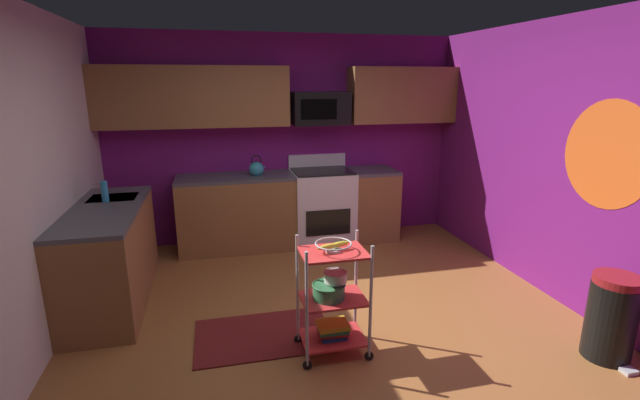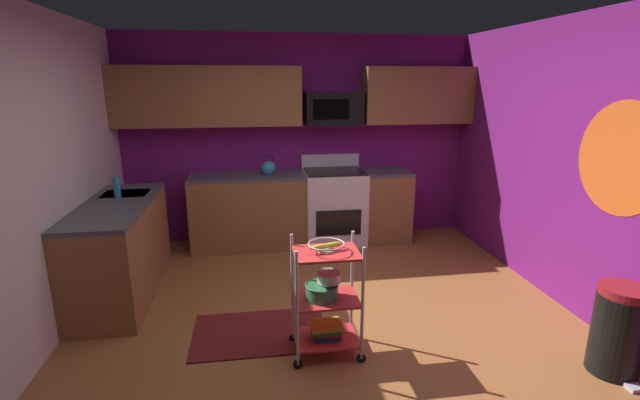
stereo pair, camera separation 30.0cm
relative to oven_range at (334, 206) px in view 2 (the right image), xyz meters
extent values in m
cube|color=#995B2D|center=(-0.41, -2.10, -0.50)|extent=(4.40, 4.80, 0.04)
cube|color=#751970|center=(-0.41, 0.33, 0.82)|extent=(4.52, 0.06, 2.60)
cube|color=silver|center=(-2.64, -2.10, 0.82)|extent=(0.06, 4.80, 2.60)
cube|color=#751970|center=(1.82, -2.10, 0.82)|extent=(0.06, 4.80, 2.60)
cylinder|color=#E5591E|center=(1.79, -2.42, 0.97)|extent=(0.00, 0.89, 0.89)
cube|color=brown|center=(-0.41, 0.00, -0.04)|extent=(2.75, 0.60, 0.88)
cube|color=#4C4C51|center=(-0.41, 0.00, 0.42)|extent=(2.75, 0.60, 0.04)
cube|color=brown|center=(-2.31, -1.14, -0.04)|extent=(0.60, 1.67, 0.88)
cube|color=#4C4C51|center=(-2.31, -1.14, 0.42)|extent=(0.60, 1.67, 0.04)
cube|color=#B7BABC|center=(-2.31, -0.75, 0.36)|extent=(0.44, 0.36, 0.16)
cube|color=white|center=(0.00, 0.00, -0.02)|extent=(0.76, 0.64, 0.92)
cube|color=black|center=(0.00, -0.33, -0.13)|extent=(0.56, 0.01, 0.32)
cube|color=white|center=(0.00, 0.29, 0.53)|extent=(0.76, 0.06, 0.18)
cube|color=black|center=(0.00, 0.00, 0.45)|extent=(0.72, 0.60, 0.02)
cube|color=brown|center=(-1.50, 0.13, 1.37)|extent=(2.21, 0.33, 0.70)
cube|color=brown|center=(1.10, 0.13, 1.37)|extent=(1.39, 0.33, 0.70)
cube|color=black|center=(0.00, 0.11, 1.22)|extent=(0.70, 0.38, 0.40)
cube|color=black|center=(-0.06, -0.09, 1.22)|extent=(0.44, 0.01, 0.24)
cylinder|color=silver|center=(-0.75, -2.60, 0.00)|extent=(0.02, 0.02, 0.88)
cylinder|color=black|center=(-0.75, -2.60, -0.44)|extent=(0.07, 0.02, 0.07)
cylinder|color=silver|center=(-0.27, -2.60, 0.00)|extent=(0.02, 0.02, 0.88)
cylinder|color=black|center=(-0.27, -2.60, -0.44)|extent=(0.07, 0.02, 0.07)
cylinder|color=silver|center=(-0.75, -2.25, 0.00)|extent=(0.02, 0.02, 0.88)
cylinder|color=black|center=(-0.75, -2.25, -0.44)|extent=(0.07, 0.02, 0.07)
cylinder|color=silver|center=(-0.27, -2.25, 0.00)|extent=(0.02, 0.02, 0.88)
cylinder|color=black|center=(-0.27, -2.25, -0.44)|extent=(0.07, 0.02, 0.07)
cube|color=red|center=(-0.51, -2.43, -0.36)|extent=(0.48, 0.35, 0.02)
cube|color=red|center=(-0.51, -2.43, -0.03)|extent=(0.48, 0.35, 0.02)
cube|color=red|center=(-0.51, -2.43, 0.34)|extent=(0.48, 0.35, 0.02)
torus|color=silver|center=(-0.51, -2.43, 0.41)|extent=(0.27, 0.27, 0.01)
cylinder|color=silver|center=(-0.51, -2.43, 0.36)|extent=(0.12, 0.12, 0.02)
ellipsoid|color=yellow|center=(-0.46, -2.41, 0.40)|extent=(0.17, 0.09, 0.04)
ellipsoid|color=yellow|center=(-0.56, -2.44, 0.40)|extent=(0.17, 0.09, 0.04)
cylinder|color=#387F4C|center=(-0.54, -2.43, 0.04)|extent=(0.24, 0.24, 0.11)
torus|color=#387F4C|center=(-0.54, -2.43, 0.09)|extent=(0.25, 0.25, 0.01)
cylinder|color=silver|center=(-0.49, -2.41, 0.13)|extent=(0.17, 0.17, 0.08)
torus|color=silver|center=(-0.49, -2.41, 0.17)|extent=(0.18, 0.18, 0.01)
cube|color=#1E4C8C|center=(-0.51, -2.43, -0.34)|extent=(0.19, 0.17, 0.02)
cube|color=#B22626|center=(-0.51, -2.43, -0.31)|extent=(0.24, 0.15, 0.04)
cube|color=#26723F|center=(-0.51, -2.43, -0.28)|extent=(0.23, 0.20, 0.03)
cube|color=gold|center=(-0.51, -2.43, -0.25)|extent=(0.24, 0.18, 0.03)
sphere|color=teal|center=(-0.82, 0.00, 0.51)|extent=(0.18, 0.18, 0.18)
sphere|color=black|center=(-0.82, 0.00, 0.60)|extent=(0.03, 0.03, 0.03)
cone|color=teal|center=(-0.74, 0.00, 0.53)|extent=(0.09, 0.04, 0.06)
torus|color=black|center=(-0.82, 0.00, 0.63)|extent=(0.12, 0.01, 0.12)
cylinder|color=#2D8CBF|center=(-2.34, -0.91, 0.54)|extent=(0.06, 0.06, 0.20)
cylinder|color=black|center=(1.49, -2.97, -0.18)|extent=(0.34, 0.34, 0.60)
cylinder|color=maroon|center=(1.49, -2.97, 0.15)|extent=(0.33, 0.33, 0.06)
cube|color=#B2B2B7|center=(1.49, -3.18, -0.46)|extent=(0.10, 0.08, 0.03)
cube|color=maroon|center=(-1.01, -2.09, -0.47)|extent=(1.10, 0.71, 0.01)
camera|label=1|loc=(-1.31, -5.35, 1.55)|focal=24.98mm
camera|label=2|loc=(-1.02, -5.41, 1.55)|focal=24.98mm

